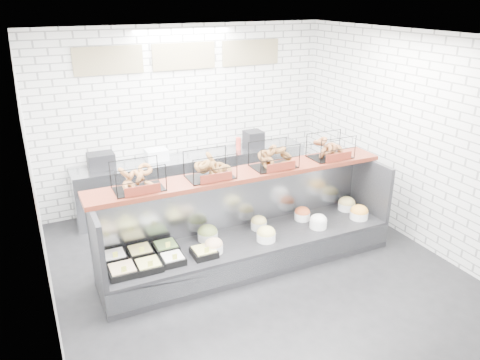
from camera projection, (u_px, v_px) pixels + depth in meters
ground at (260, 274)px, 6.17m from camera, size 5.50×5.50×0.00m
room_shell at (240, 111)px, 5.91m from camera, size 5.02×5.51×3.01m
display_case at (248, 240)px, 6.33m from camera, size 4.00×0.90×1.20m
bagel_shelf at (243, 164)px, 6.09m from camera, size 4.10×0.50×0.40m
prep_counter at (194, 179)px, 8.03m from camera, size 4.00×0.60×1.20m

